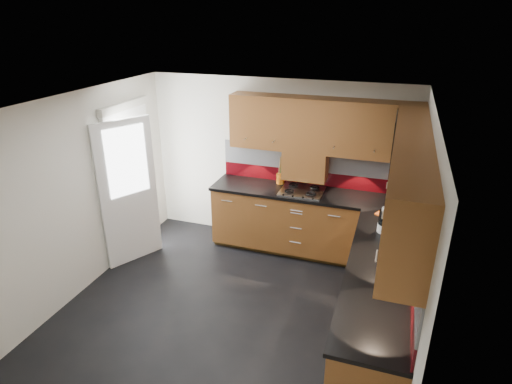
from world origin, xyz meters
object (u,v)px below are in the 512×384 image
(utensil_pot, at_px, (280,177))
(toaster, at_px, (402,194))
(gas_hob, at_px, (302,191))
(food_processor, at_px, (386,221))

(utensil_pot, bearing_deg, toaster, -1.79)
(utensil_pot, xyz_separation_m, toaster, (1.66, -0.05, -0.01))
(gas_hob, xyz_separation_m, food_processor, (1.14, -0.82, 0.12))
(food_processor, bearing_deg, toaster, 80.94)
(gas_hob, bearing_deg, food_processor, -35.81)
(gas_hob, xyz_separation_m, toaster, (1.30, 0.16, 0.07))
(gas_hob, distance_m, food_processor, 1.41)
(toaster, xyz_separation_m, food_processor, (-0.16, -0.98, 0.05))
(toaster, bearing_deg, gas_hob, -173.03)
(utensil_pot, distance_m, food_processor, 1.83)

